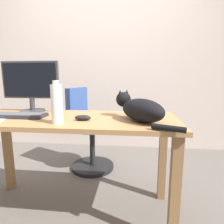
# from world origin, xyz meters

# --- Properties ---
(ground_plane) EXTENTS (8.00, 8.00, 0.00)m
(ground_plane) POSITION_xyz_m (0.00, 0.00, 0.00)
(ground_plane) COLOR #59544F
(back_wall) EXTENTS (6.00, 0.04, 2.60)m
(back_wall) POSITION_xyz_m (0.00, 1.50, 1.30)
(back_wall) COLOR beige
(back_wall) RESTS_ON ground_plane
(desk) EXTENTS (1.52, 0.61, 0.76)m
(desk) POSITION_xyz_m (0.00, 0.00, 0.64)
(desk) COLOR #9E7247
(desk) RESTS_ON ground_plane
(office_chair) EXTENTS (0.50, 0.48, 0.93)m
(office_chair) POSITION_xyz_m (-0.06, 0.74, 0.40)
(office_chair) COLOR black
(office_chair) RESTS_ON ground_plane
(monitor) EXTENTS (0.48, 0.20, 0.41)m
(monitor) POSITION_xyz_m (-0.40, 0.19, 0.98)
(monitor) COLOR #333338
(monitor) RESTS_ON desk
(keyboard) EXTENTS (0.44, 0.15, 0.03)m
(keyboard) POSITION_xyz_m (-0.41, -0.03, 0.77)
(keyboard) COLOR #232328
(keyboard) RESTS_ON desk
(cat) EXTENTS (0.40, 0.50, 0.20)m
(cat) POSITION_xyz_m (0.49, -0.06, 0.84)
(cat) COLOR black
(cat) RESTS_ON desk
(computer_mouse) EXTENTS (0.11, 0.06, 0.04)m
(computer_mouse) POSITION_xyz_m (0.11, -0.08, 0.77)
(computer_mouse) COLOR black
(computer_mouse) RESTS_ON desk
(water_bottle) EXTENTS (0.07, 0.07, 0.27)m
(water_bottle) POSITION_xyz_m (-0.03, -0.18, 0.88)
(water_bottle) COLOR silver
(water_bottle) RESTS_ON desk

